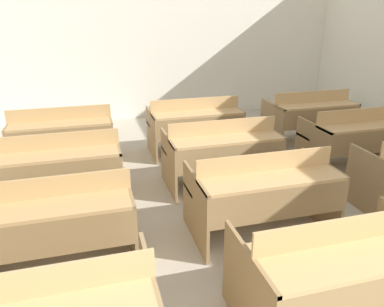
# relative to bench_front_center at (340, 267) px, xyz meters

# --- Properties ---
(wall_back) EXTENTS (6.73, 0.06, 2.92)m
(wall_back) POSITION_rel_bench_front_center_xyz_m (0.16, 5.63, 1.01)
(wall_back) COLOR white
(wall_back) RESTS_ON ground_plane
(bench_front_center) EXTENTS (1.32, 0.78, 0.84)m
(bench_front_center) POSITION_rel_bench_front_center_xyz_m (0.00, 0.00, 0.00)
(bench_front_center) COLOR olive
(bench_front_center) RESTS_ON ground_plane
(bench_second_left) EXTENTS (1.32, 0.78, 0.84)m
(bench_second_left) POSITION_rel_bench_front_center_xyz_m (-1.89, 1.14, 0.00)
(bench_second_left) COLOR olive
(bench_second_left) RESTS_ON ground_plane
(bench_second_center) EXTENTS (1.32, 0.78, 0.84)m
(bench_second_center) POSITION_rel_bench_front_center_xyz_m (-0.01, 1.15, 0.00)
(bench_second_center) COLOR #94764C
(bench_second_center) RESTS_ON ground_plane
(bench_third_left) EXTENTS (1.32, 0.78, 0.84)m
(bench_third_left) POSITION_rel_bench_front_center_xyz_m (-1.88, 2.26, 0.00)
(bench_third_left) COLOR #93744A
(bench_third_left) RESTS_ON ground_plane
(bench_third_center) EXTENTS (1.32, 0.78, 0.84)m
(bench_third_center) POSITION_rel_bench_front_center_xyz_m (-0.01, 2.26, 0.00)
(bench_third_center) COLOR #97794E
(bench_third_center) RESTS_ON ground_plane
(bench_third_right) EXTENTS (1.32, 0.78, 0.84)m
(bench_third_right) POSITION_rel_bench_front_center_xyz_m (1.91, 2.28, 0.00)
(bench_third_right) COLOR #94754B
(bench_third_right) RESTS_ON ground_plane
(bench_back_left) EXTENTS (1.32, 0.78, 0.84)m
(bench_back_left) POSITION_rel_bench_front_center_xyz_m (-1.88, 3.40, 0.00)
(bench_back_left) COLOR olive
(bench_back_left) RESTS_ON ground_plane
(bench_back_center) EXTENTS (1.32, 0.78, 0.84)m
(bench_back_center) POSITION_rel_bench_front_center_xyz_m (-0.01, 3.43, 0.00)
(bench_back_center) COLOR #97784E
(bench_back_center) RESTS_ON ground_plane
(bench_back_right) EXTENTS (1.32, 0.78, 0.84)m
(bench_back_right) POSITION_rel_bench_front_center_xyz_m (1.91, 3.41, 0.00)
(bench_back_right) COLOR #9A7B51
(bench_back_right) RESTS_ON ground_plane
(wastepaper_bin) EXTENTS (0.24, 0.24, 0.39)m
(wastepaper_bin) POSITION_rel_bench_front_center_xyz_m (3.18, 4.24, -0.26)
(wastepaper_bin) COLOR #1E6B33
(wastepaper_bin) RESTS_ON ground_plane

